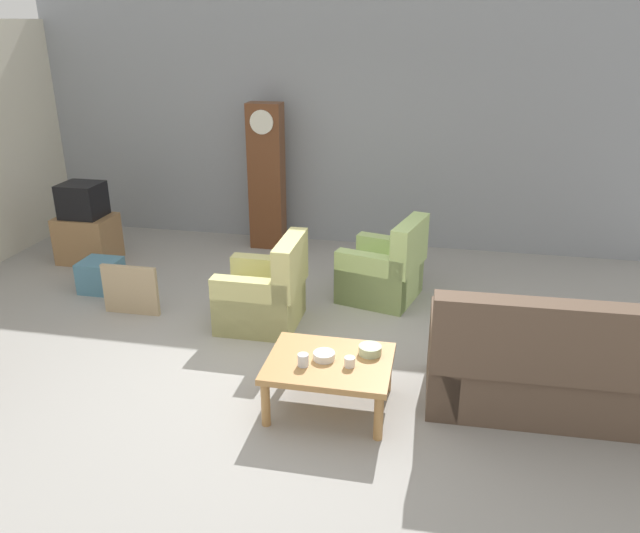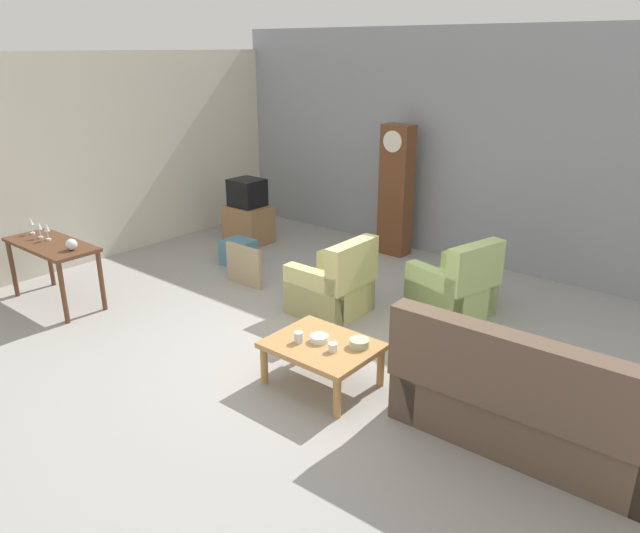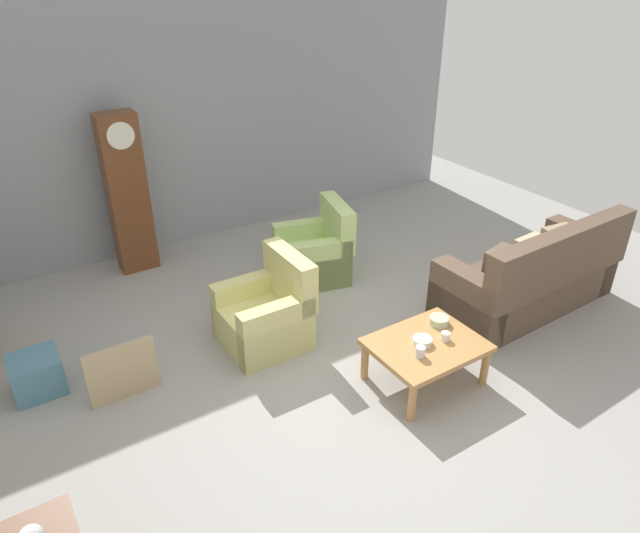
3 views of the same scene
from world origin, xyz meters
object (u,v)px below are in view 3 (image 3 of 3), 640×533
at_px(framed_picture_leaning, 122,372).
at_px(bowl_white_stacked, 422,341).
at_px(couch_floral, 531,278).
at_px(bowl_shallow_green, 439,320).
at_px(cup_white_porcelain, 445,336).
at_px(storage_box_blue, 37,374).
at_px(armchair_olive_near, 267,315).
at_px(coffee_table_wood, 426,348).
at_px(grandfather_clock, 127,194).
at_px(armchair_olive_far, 315,254).
at_px(cup_blue_rimmed, 420,352).

bearing_deg(framed_picture_leaning, bowl_white_stacked, -28.40).
relative_size(couch_floral, bowl_white_stacked, 12.53).
bearing_deg(framed_picture_leaning, bowl_shallow_green, -22.46).
bearing_deg(cup_white_porcelain, storage_box_blue, 150.18).
xyz_separation_m(armchair_olive_near, bowl_shallow_green, (1.19, -1.13, 0.15)).
bearing_deg(storage_box_blue, bowl_white_stacked, -30.60).
distance_m(coffee_table_wood, grandfather_clock, 3.90).
distance_m(grandfather_clock, bowl_shallow_green, 3.87).
distance_m(couch_floral, coffee_table_wood, 1.83).
relative_size(armchair_olive_far, framed_picture_leaning, 1.59).
distance_m(grandfather_clock, framed_picture_leaning, 2.54).
xyz_separation_m(couch_floral, coffee_table_wood, (-1.80, -0.33, 0.00)).
height_order(couch_floral, coffee_table_wood, couch_floral).
xyz_separation_m(storage_box_blue, cup_blue_rimmed, (2.77, -1.85, 0.29)).
distance_m(grandfather_clock, bowl_white_stacked, 3.86).
bearing_deg(coffee_table_wood, framed_picture_leaning, 151.82).
distance_m(armchair_olive_far, coffee_table_wood, 2.17).
distance_m(armchair_olive_near, grandfather_clock, 2.42).
distance_m(couch_floral, storage_box_blue, 4.96).
height_order(storage_box_blue, bowl_shallow_green, bowl_shallow_green).
distance_m(cup_white_porcelain, cup_blue_rimmed, 0.35).
relative_size(armchair_olive_near, coffee_table_wood, 0.96).
bearing_deg(storage_box_blue, framed_picture_leaning, -37.87).
bearing_deg(bowl_white_stacked, storage_box_blue, 149.40).
bearing_deg(armchair_olive_far, bowl_white_stacked, -96.58).
bearing_deg(framed_picture_leaning, armchair_olive_far, 19.74).
xyz_separation_m(armchair_olive_near, armchair_olive_far, (1.10, 0.86, 0.00)).
relative_size(armchair_olive_near, bowl_shallow_green, 5.08).
bearing_deg(coffee_table_wood, cup_white_porcelain, -18.18).
bearing_deg(cup_blue_rimmed, coffee_table_wood, 32.31).
bearing_deg(cup_blue_rimmed, cup_white_porcelain, 9.88).
relative_size(couch_floral, storage_box_blue, 5.11).
distance_m(couch_floral, cup_white_porcelain, 1.68).
bearing_deg(armchair_olive_far, cup_white_porcelain, -90.98).
height_order(coffee_table_wood, grandfather_clock, grandfather_clock).
xyz_separation_m(grandfather_clock, storage_box_blue, (-1.45, -1.81, -0.78)).
distance_m(cup_blue_rimmed, bowl_white_stacked, 0.19).
bearing_deg(armchair_olive_near, bowl_shallow_green, -43.57).
bearing_deg(storage_box_blue, grandfather_clock, 51.41).
relative_size(storage_box_blue, cup_white_porcelain, 5.07).
height_order(bowl_white_stacked, bowl_shallow_green, bowl_shallow_green).
xyz_separation_m(coffee_table_wood, bowl_white_stacked, (-0.04, 0.01, 0.09)).
bearing_deg(armchair_olive_far, storage_box_blue, -172.36).
distance_m(armchair_olive_near, cup_white_porcelain, 1.73).
bearing_deg(coffee_table_wood, cup_blue_rimmed, -147.69).
height_order(grandfather_clock, storage_box_blue, grandfather_clock).
xyz_separation_m(framed_picture_leaning, bowl_white_stacked, (2.29, -1.24, 0.18)).
xyz_separation_m(framed_picture_leaning, storage_box_blue, (-0.62, 0.49, -0.09)).
xyz_separation_m(cup_blue_rimmed, bowl_white_stacked, (0.14, 0.13, -0.02)).
distance_m(storage_box_blue, bowl_white_stacked, 3.39).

